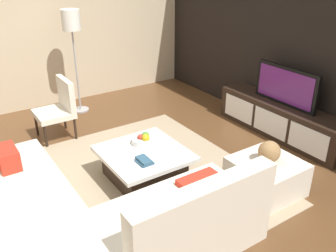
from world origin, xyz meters
TOP-DOWN VIEW (x-y plane):
  - ground_plane at (0.00, 0.00)m, footprint 14.00×14.00m
  - feature_wall_back at (0.00, 2.70)m, footprint 6.40×0.12m
  - side_wall_left at (-3.20, 0.20)m, footprint 0.12×5.20m
  - area_rug at (-0.10, 0.00)m, footprint 2.96×2.74m
  - media_console at (-0.00, 2.40)m, footprint 2.13×0.47m
  - television at (0.00, 2.40)m, footprint 1.05×0.06m
  - sectional_couch at (0.51, -0.91)m, footprint 2.48×2.29m
  - coffee_table at (-0.10, 0.10)m, footprint 0.97×0.94m
  - accent_chair_near at (-1.79, -0.33)m, footprint 0.53×0.51m
  - floor_lamp at (-2.57, 0.26)m, footprint 0.30×0.30m
  - ottoman at (0.89, 1.12)m, footprint 0.70×0.70m
  - fruit_bowl at (-0.28, 0.20)m, footprint 0.28×0.28m
  - decorative_ball at (0.89, 1.12)m, footprint 0.25×0.25m
  - book_stack at (0.12, -0.02)m, footprint 0.21×0.15m

SIDE VIEW (x-z plane):
  - ground_plane at x=0.00m, z-range 0.00..0.00m
  - area_rug at x=-0.10m, z-range 0.00..0.01m
  - ottoman at x=0.89m, z-range 0.00..0.40m
  - coffee_table at x=-0.10m, z-range 0.01..0.39m
  - media_console at x=0.00m, z-range 0.00..0.50m
  - sectional_couch at x=0.51m, z-range -0.13..0.70m
  - book_stack at x=0.12m, z-range 0.38..0.43m
  - fruit_bowl at x=-0.28m, z-range 0.36..0.50m
  - accent_chair_near at x=-1.79m, z-range 0.05..0.92m
  - decorative_ball at x=0.89m, z-range 0.40..0.65m
  - television at x=0.00m, z-range 0.50..1.05m
  - feature_wall_back at x=0.00m, z-range 0.00..2.80m
  - side_wall_left at x=-3.20m, z-range 0.00..2.80m
  - floor_lamp at x=-2.57m, z-range 0.57..2.27m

